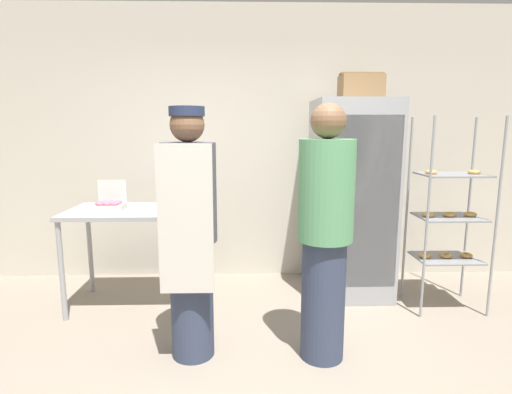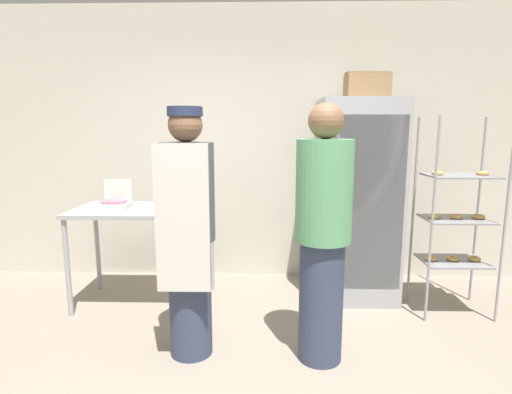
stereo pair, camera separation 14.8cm
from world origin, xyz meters
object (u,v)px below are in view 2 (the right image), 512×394
at_px(blender_pitcher, 171,196).
at_px(person_baker, 188,231).
at_px(refrigerator, 356,200).
at_px(baking_rack, 456,220).
at_px(cardboard_storage_box, 367,87).
at_px(person_customer, 323,234).
at_px(donut_box, 115,203).

height_order(blender_pitcher, person_baker, person_baker).
height_order(refrigerator, baking_rack, refrigerator).
distance_m(cardboard_storage_box, person_customer, 1.73).
xyz_separation_m(baking_rack, donut_box, (-3.01, 0.10, 0.12)).
height_order(cardboard_storage_box, person_customer, cardboard_storage_box).
height_order(donut_box, cardboard_storage_box, cardboard_storage_box).
distance_m(baking_rack, person_customer, 1.49).
distance_m(donut_box, cardboard_storage_box, 2.55).
xyz_separation_m(blender_pitcher, person_customer, (1.24, -0.89, -0.10)).
relative_size(refrigerator, person_baker, 1.07).
relative_size(blender_pitcher, person_customer, 0.14).
xyz_separation_m(donut_box, blender_pitcher, (0.51, 0.00, 0.06)).
height_order(donut_box, blender_pitcher, donut_box).
relative_size(baking_rack, person_customer, 0.96).
distance_m(donut_box, blender_pitcher, 0.52).
xyz_separation_m(refrigerator, donut_box, (-2.22, -0.25, 0.01)).
bearing_deg(person_customer, baking_rack, 32.10).
height_order(refrigerator, blender_pitcher, refrigerator).
relative_size(blender_pitcher, cardboard_storage_box, 0.62).
bearing_deg(blender_pitcher, baking_rack, -2.28).
relative_size(baking_rack, donut_box, 6.60).
bearing_deg(baking_rack, person_baker, -161.06).
height_order(baking_rack, cardboard_storage_box, cardboard_storage_box).
xyz_separation_m(person_baker, person_customer, (0.92, -0.04, -0.01)).
bearing_deg(baking_rack, person_customer, -147.90).
bearing_deg(refrigerator, person_baker, -141.84).
bearing_deg(refrigerator, cardboard_storage_box, 51.02).
bearing_deg(person_baker, cardboard_storage_box, 38.96).
bearing_deg(cardboard_storage_box, donut_box, -171.52).
bearing_deg(person_baker, baking_rack, 18.94).
distance_m(baking_rack, blender_pitcher, 2.51).
relative_size(donut_box, person_customer, 0.15).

